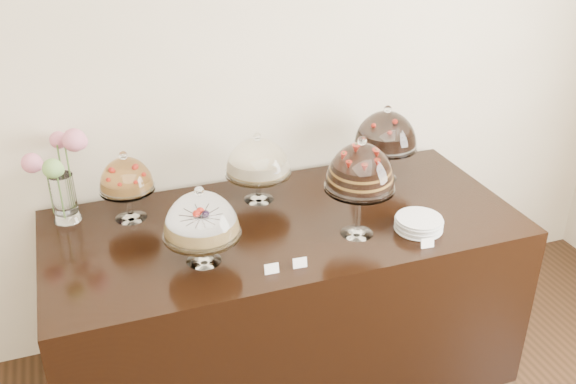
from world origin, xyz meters
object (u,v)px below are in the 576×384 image
object	(u,v)px
cake_stand_dark_choco	(386,133)
flower_vase	(60,174)
cake_stand_cheesecake	(258,160)
cake_stand_fruit_tart	(126,178)
cake_stand_choco_layer	(360,170)
cake_stand_sugar_sponge	(201,218)
display_counter	(285,299)
plate_stack	(419,224)

from	to	relation	value
cake_stand_dark_choco	flower_vase	size ratio (longest dim) A/B	0.92
cake_stand_dark_choco	cake_stand_cheesecake	bearing A→B (deg)	-179.34
cake_stand_dark_choco	cake_stand_fruit_tart	size ratio (longest dim) A/B	1.18
cake_stand_choco_layer	flower_vase	world-z (taller)	cake_stand_choco_layer
cake_stand_sugar_sponge	cake_stand_choco_layer	size ratio (longest dim) A/B	0.74
flower_vase	cake_stand_sugar_sponge	bearing A→B (deg)	-46.84
cake_stand_sugar_sponge	cake_stand_cheesecake	world-z (taller)	cake_stand_cheesecake
display_counter	plate_stack	distance (m)	0.78
cake_stand_cheesecake	flower_vase	bearing A→B (deg)	173.06
cake_stand_fruit_tart	plate_stack	distance (m)	1.36
display_counter	cake_stand_cheesecake	distance (m)	0.71
display_counter	cake_stand_sugar_sponge	size ratio (longest dim) A/B	6.25
display_counter	cake_stand_fruit_tart	bearing A→B (deg)	157.55
cake_stand_fruit_tart	cake_stand_cheesecake	bearing A→B (deg)	-2.36
cake_stand_cheesecake	flower_vase	world-z (taller)	flower_vase
cake_stand_choco_layer	flower_vase	xyz separation A→B (m)	(-1.23, 0.57, -0.08)
cake_stand_choco_layer	cake_stand_dark_choco	xyz separation A→B (m)	(0.37, 0.47, -0.06)
display_counter	cake_stand_cheesecake	world-z (taller)	cake_stand_cheesecake
cake_stand_sugar_sponge	flower_vase	size ratio (longest dim) A/B	0.80
cake_stand_cheesecake	cake_stand_fruit_tart	size ratio (longest dim) A/B	1.04
cake_stand_dark_choco	flower_vase	xyz separation A→B (m)	(-1.60, 0.10, -0.02)
display_counter	cake_stand_sugar_sponge	xyz separation A→B (m)	(-0.43, -0.20, 0.66)
cake_stand_sugar_sponge	cake_stand_dark_choco	xyz separation A→B (m)	(1.08, 0.46, 0.05)
cake_stand_fruit_tart	cake_stand_sugar_sponge	bearing A→B (deg)	-62.82
display_counter	cake_stand_cheesecake	xyz separation A→B (m)	(-0.05, 0.25, 0.67)
cake_stand_fruit_tart	flower_vase	world-z (taller)	flower_vase
cake_stand_sugar_sponge	cake_stand_choco_layer	xyz separation A→B (m)	(0.70, -0.02, 0.11)
cake_stand_fruit_tart	flower_vase	bearing A→B (deg)	163.22
display_counter	cake_stand_fruit_tart	world-z (taller)	cake_stand_fruit_tart
cake_stand_dark_choco	flower_vase	bearing A→B (deg)	176.34
cake_stand_sugar_sponge	cake_stand_choco_layer	world-z (taller)	cake_stand_choco_layer
display_counter	flower_vase	xyz separation A→B (m)	(-0.95, 0.36, 0.69)
display_counter	cake_stand_sugar_sponge	distance (m)	0.81
cake_stand_sugar_sponge	cake_stand_choco_layer	bearing A→B (deg)	-1.26
cake_stand_cheesecake	plate_stack	distance (m)	0.82
cake_stand_sugar_sponge	cake_stand_fruit_tart	distance (m)	0.53
cake_stand_choco_layer	cake_stand_dark_choco	bearing A→B (deg)	51.63
cake_stand_cheesecake	cake_stand_dark_choco	distance (m)	0.70
cake_stand_fruit_tart	flower_vase	xyz separation A→B (m)	(-0.28, 0.08, 0.03)
display_counter	cake_stand_choco_layer	size ratio (longest dim) A/B	4.63
display_counter	cake_stand_dark_choco	distance (m)	0.99
cake_stand_dark_choco	cake_stand_fruit_tart	world-z (taller)	cake_stand_dark_choco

